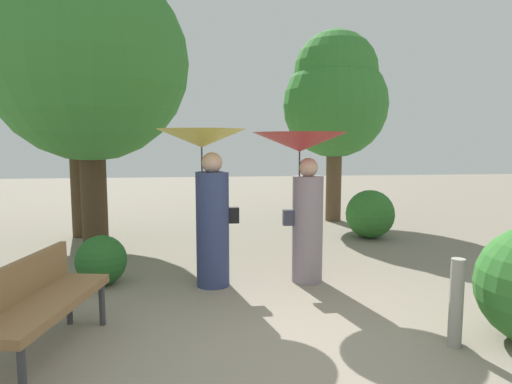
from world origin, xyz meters
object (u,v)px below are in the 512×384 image
tree_near_right (335,95)px  park_bench (38,298)px  person_right (303,176)px  path_marker_post (456,303)px  tree_mid_left (88,45)px  person_left (207,183)px  tree_near_left (77,47)px

tree_near_right → park_bench: bearing=-126.0°
person_right → path_marker_post: 2.41m
tree_mid_left → path_marker_post: size_ratio=6.44×
person_right → park_bench: size_ratio=1.24×
park_bench → tree_near_right: bearing=-25.0°
person_left → park_bench: (-1.45, -1.71, -0.81)m
person_left → path_marker_post: bearing=-137.8°
person_right → tree_mid_left: 4.12m
person_left → path_marker_post: size_ratio=2.46×
tree_near_right → path_marker_post: size_ratio=5.37×
tree_near_left → tree_mid_left: size_ratio=1.04×
path_marker_post → tree_mid_left: bearing=135.3°
tree_near_right → tree_mid_left: 5.39m
tree_near_right → path_marker_post: 6.87m
tree_near_left → path_marker_post: size_ratio=6.69×
park_bench → path_marker_post: size_ratio=1.95×
tree_near_left → tree_near_right: tree_near_left is taller
park_bench → tree_near_left: tree_near_left is taller
person_left → person_right: size_ratio=1.02×
person_left → tree_mid_left: (-1.83, 1.97, 2.03)m
person_left → park_bench: person_left is taller
park_bench → tree_mid_left: size_ratio=0.30×
person_left → park_bench: bearing=134.4°
person_left → tree_near_right: bearing=-39.4°
park_bench → tree_near_right: size_ratio=0.36×
park_bench → path_marker_post: 3.62m
person_right → park_bench: person_right is taller
person_left → tree_mid_left: tree_mid_left is taller
person_left → tree_near_left: bearing=30.0°
park_bench → tree_near_right: (4.43, 6.09, 2.37)m
person_left → tree_near_right: (2.97, 4.38, 1.56)m
person_right → park_bench: 3.29m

